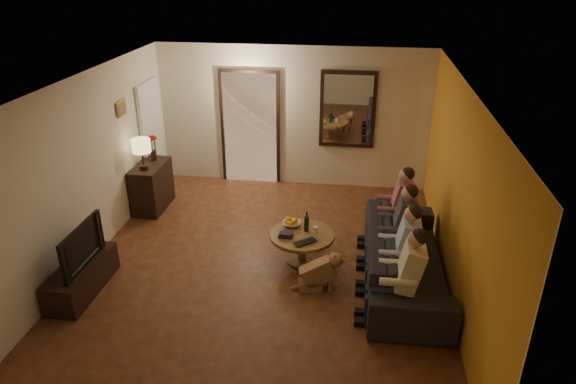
# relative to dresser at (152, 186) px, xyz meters

# --- Properties ---
(floor) EXTENTS (5.00, 6.00, 0.01)m
(floor) POSITION_rel_dresser_xyz_m (2.25, -1.57, -0.40)
(floor) COLOR #452212
(floor) RESTS_ON ground
(ceiling) EXTENTS (5.00, 6.00, 0.01)m
(ceiling) POSITION_rel_dresser_xyz_m (2.25, -1.57, 2.20)
(ceiling) COLOR white
(ceiling) RESTS_ON back_wall
(back_wall) EXTENTS (5.00, 0.02, 2.60)m
(back_wall) POSITION_rel_dresser_xyz_m (2.25, 1.43, 0.90)
(back_wall) COLOR beige
(back_wall) RESTS_ON floor
(front_wall) EXTENTS (5.00, 0.02, 2.60)m
(front_wall) POSITION_rel_dresser_xyz_m (2.25, -4.57, 0.90)
(front_wall) COLOR beige
(front_wall) RESTS_ON floor
(left_wall) EXTENTS (0.02, 6.00, 2.60)m
(left_wall) POSITION_rel_dresser_xyz_m (-0.25, -1.57, 0.90)
(left_wall) COLOR beige
(left_wall) RESTS_ON floor
(right_wall) EXTENTS (0.02, 6.00, 2.60)m
(right_wall) POSITION_rel_dresser_xyz_m (4.75, -1.57, 0.90)
(right_wall) COLOR beige
(right_wall) RESTS_ON floor
(orange_accent) EXTENTS (0.01, 6.00, 2.60)m
(orange_accent) POSITION_rel_dresser_xyz_m (4.74, -1.57, 0.90)
(orange_accent) COLOR gold
(orange_accent) RESTS_ON right_wall
(kitchen_doorway) EXTENTS (1.00, 0.06, 2.10)m
(kitchen_doorway) POSITION_rel_dresser_xyz_m (1.45, 1.41, 0.65)
(kitchen_doorway) COLOR #FFE0A5
(kitchen_doorway) RESTS_ON floor
(door_trim) EXTENTS (1.12, 0.04, 2.22)m
(door_trim) POSITION_rel_dresser_xyz_m (1.45, 1.40, 0.65)
(door_trim) COLOR black
(door_trim) RESTS_ON floor
(fridge_glimpse) EXTENTS (0.45, 0.03, 1.70)m
(fridge_glimpse) POSITION_rel_dresser_xyz_m (1.70, 1.41, 0.50)
(fridge_glimpse) COLOR silver
(fridge_glimpse) RESTS_ON floor
(mirror_frame) EXTENTS (1.00, 0.05, 1.40)m
(mirror_frame) POSITION_rel_dresser_xyz_m (3.25, 1.39, 1.10)
(mirror_frame) COLOR black
(mirror_frame) RESTS_ON back_wall
(mirror_glass) EXTENTS (0.86, 0.02, 1.26)m
(mirror_glass) POSITION_rel_dresser_xyz_m (3.25, 1.36, 1.10)
(mirror_glass) COLOR white
(mirror_glass) RESTS_ON back_wall
(white_door) EXTENTS (0.06, 0.85, 2.04)m
(white_door) POSITION_rel_dresser_xyz_m (-0.21, 0.73, 0.62)
(white_door) COLOR white
(white_door) RESTS_ON floor
(framed_art) EXTENTS (0.03, 0.28, 0.24)m
(framed_art) POSITION_rel_dresser_xyz_m (-0.22, -0.27, 1.45)
(framed_art) COLOR #B28C33
(framed_art) RESTS_ON left_wall
(art_canvas) EXTENTS (0.01, 0.22, 0.18)m
(art_canvas) POSITION_rel_dresser_xyz_m (-0.21, -0.27, 1.45)
(art_canvas) COLOR brown
(art_canvas) RESTS_ON left_wall
(dresser) EXTENTS (0.45, 0.90, 0.80)m
(dresser) POSITION_rel_dresser_xyz_m (0.00, 0.00, 0.00)
(dresser) COLOR black
(dresser) RESTS_ON floor
(table_lamp) EXTENTS (0.30, 0.30, 0.54)m
(table_lamp) POSITION_rel_dresser_xyz_m (0.00, -0.22, 0.67)
(table_lamp) COLOR beige
(table_lamp) RESTS_ON dresser
(flower_vase) EXTENTS (0.14, 0.14, 0.44)m
(flower_vase) POSITION_rel_dresser_xyz_m (0.00, 0.22, 0.62)
(flower_vase) COLOR #B41313
(flower_vase) RESTS_ON dresser
(tv_stand) EXTENTS (0.45, 1.21, 0.40)m
(tv_stand) POSITION_rel_dresser_xyz_m (0.00, -2.47, -0.20)
(tv_stand) COLOR black
(tv_stand) RESTS_ON floor
(tv) EXTENTS (0.97, 0.13, 0.56)m
(tv) POSITION_rel_dresser_xyz_m (0.00, -2.47, 0.28)
(tv) COLOR black
(tv) RESTS_ON tv_stand
(sofa) EXTENTS (2.59, 1.05, 0.75)m
(sofa) POSITION_rel_dresser_xyz_m (4.18, -1.66, -0.02)
(sofa) COLOR black
(sofa) RESTS_ON floor
(person_a) EXTENTS (0.60, 0.40, 1.20)m
(person_a) POSITION_rel_dresser_xyz_m (4.08, -2.56, 0.20)
(person_a) COLOR tan
(person_a) RESTS_ON sofa
(person_b) EXTENTS (0.60, 0.40, 1.20)m
(person_b) POSITION_rel_dresser_xyz_m (4.08, -1.96, 0.20)
(person_b) COLOR tan
(person_b) RESTS_ON sofa
(person_c) EXTENTS (0.60, 0.40, 1.20)m
(person_c) POSITION_rel_dresser_xyz_m (4.08, -1.36, 0.20)
(person_c) COLOR tan
(person_c) RESTS_ON sofa
(person_d) EXTENTS (0.60, 0.40, 1.20)m
(person_d) POSITION_rel_dresser_xyz_m (4.08, -0.76, 0.20)
(person_d) COLOR tan
(person_d) RESTS_ON sofa
(dog) EXTENTS (0.60, 0.36, 0.56)m
(dog) POSITION_rel_dresser_xyz_m (3.05, -2.00, -0.12)
(dog) COLOR #9C6C48
(dog) RESTS_ON floor
(coffee_table) EXTENTS (1.15, 1.15, 0.45)m
(coffee_table) POSITION_rel_dresser_xyz_m (2.76, -1.36, -0.18)
(coffee_table) COLOR brown
(coffee_table) RESTS_ON floor
(bowl) EXTENTS (0.26, 0.26, 0.06)m
(bowl) POSITION_rel_dresser_xyz_m (2.58, -1.14, 0.08)
(bowl) COLOR white
(bowl) RESTS_ON coffee_table
(oranges) EXTENTS (0.20, 0.20, 0.08)m
(oranges) POSITION_rel_dresser_xyz_m (2.58, -1.14, 0.15)
(oranges) COLOR #FEA115
(oranges) RESTS_ON bowl
(wine_bottle) EXTENTS (0.07, 0.07, 0.31)m
(wine_bottle) POSITION_rel_dresser_xyz_m (2.81, -1.26, 0.20)
(wine_bottle) COLOR black
(wine_bottle) RESTS_ON coffee_table
(wine_glass) EXTENTS (0.06, 0.06, 0.10)m
(wine_glass) POSITION_rel_dresser_xyz_m (2.94, -1.31, 0.10)
(wine_glass) COLOR silver
(wine_glass) RESTS_ON coffee_table
(book_stack) EXTENTS (0.20, 0.15, 0.07)m
(book_stack) POSITION_rel_dresser_xyz_m (2.54, -1.46, 0.08)
(book_stack) COLOR black
(book_stack) RESTS_ON coffee_table
(laptop) EXTENTS (0.39, 0.37, 0.03)m
(laptop) POSITION_rel_dresser_xyz_m (2.86, -1.64, 0.06)
(laptop) COLOR black
(laptop) RESTS_ON coffee_table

